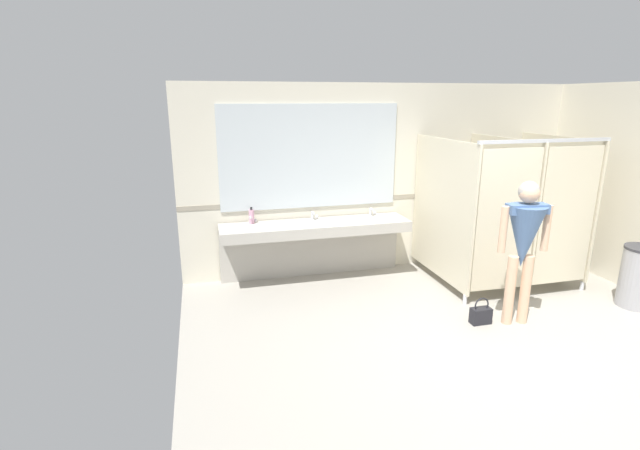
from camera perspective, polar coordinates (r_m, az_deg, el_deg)
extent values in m
cube|color=#9E998E|center=(4.96, 21.31, -15.86)|extent=(6.00, 6.07, 0.10)
cube|color=beige|center=(6.81, 8.76, 5.74)|extent=(6.00, 0.12, 2.64)
cube|color=#9E937F|center=(6.80, 8.88, 3.42)|extent=(6.00, 0.01, 0.06)
cube|color=#B2ADA3|center=(6.21, -0.54, -0.33)|extent=(2.55, 0.57, 0.14)
cube|color=#B2ADA3|center=(6.56, -1.05, -3.25)|extent=(2.55, 0.08, 0.69)
cube|color=beige|center=(6.03, -8.33, -0.77)|extent=(0.42, 0.31, 0.11)
cylinder|color=silver|center=(6.22, -8.60, 0.72)|extent=(0.04, 0.04, 0.11)
cylinder|color=silver|center=(6.16, -8.56, 1.00)|extent=(0.03, 0.11, 0.03)
sphere|color=silver|center=(6.24, -7.96, 0.56)|extent=(0.04, 0.04, 0.04)
cube|color=beige|center=(6.17, -0.47, -0.22)|extent=(0.42, 0.31, 0.11)
cylinder|color=silver|center=(6.36, -0.96, 1.22)|extent=(0.04, 0.04, 0.11)
cylinder|color=silver|center=(6.30, -0.85, 1.49)|extent=(0.03, 0.11, 0.03)
sphere|color=silver|center=(6.39, -0.37, 1.06)|extent=(0.04, 0.04, 0.04)
cube|color=beige|center=(6.43, 6.91, 0.29)|extent=(0.42, 0.31, 0.11)
cylinder|color=silver|center=(6.60, 6.23, 1.66)|extent=(0.04, 0.04, 0.11)
cylinder|color=silver|center=(6.54, 6.41, 1.93)|extent=(0.03, 0.11, 0.03)
sphere|color=silver|center=(6.64, 6.76, 1.51)|extent=(0.04, 0.04, 0.04)
cube|color=silver|center=(6.31, -1.21, 8.41)|extent=(2.45, 0.02, 1.39)
cube|color=beige|center=(6.27, 14.75, 1.90)|extent=(0.03, 1.54, 1.82)
cylinder|color=silver|center=(6.00, 17.42, -8.72)|extent=(0.05, 0.05, 0.12)
cube|color=beige|center=(6.73, 21.18, 2.26)|extent=(0.03, 1.54, 1.82)
cylinder|color=silver|center=(6.48, 23.98, -7.56)|extent=(0.05, 0.05, 0.12)
cube|color=beige|center=(7.26, 26.74, 2.55)|extent=(0.03, 1.54, 1.82)
cylinder|color=silver|center=(7.03, 29.55, -6.49)|extent=(0.05, 0.05, 0.12)
cube|color=beige|center=(5.90, 21.89, 0.46)|extent=(0.78, 0.06, 1.72)
cube|color=beige|center=(6.44, 28.09, 0.93)|extent=(0.78, 0.03, 1.72)
cube|color=#B7BABF|center=(6.02, 26.13, 9.30)|extent=(1.78, 0.04, 0.04)
cylinder|color=#99999E|center=(6.75, 34.65, -5.40)|extent=(0.42, 0.42, 0.72)
cylinder|color=#DBAD89|center=(5.64, 23.95, -7.27)|extent=(0.11, 0.11, 0.79)
cylinder|color=#DBAD89|center=(5.55, 22.34, -7.44)|extent=(0.11, 0.11, 0.79)
cone|color=#4C6B99|center=(5.40, 23.83, -1.33)|extent=(0.45, 0.45, 0.68)
cube|color=#4C6B99|center=(5.33, 24.18, 1.85)|extent=(0.44, 0.22, 0.10)
cylinder|color=#DBAD89|center=(5.51, 26.11, -0.35)|extent=(0.08, 0.08, 0.50)
cylinder|color=#DBAD89|center=(5.26, 21.65, -0.53)|extent=(0.08, 0.08, 0.50)
sphere|color=#DBAD89|center=(5.29, 24.38, 3.60)|extent=(0.21, 0.21, 0.21)
sphere|color=#A59E93|center=(5.30, 24.34, 3.79)|extent=(0.22, 0.22, 0.22)
cube|color=black|center=(5.56, 19.17, -10.51)|extent=(0.23, 0.12, 0.18)
torus|color=black|center=(5.50, 19.29, -9.28)|extent=(0.17, 0.02, 0.17)
cylinder|color=#D899B2|center=(6.19, -8.43, 1.02)|extent=(0.07, 0.07, 0.19)
cylinder|color=black|center=(6.16, -8.47, 2.02)|extent=(0.03, 0.03, 0.04)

